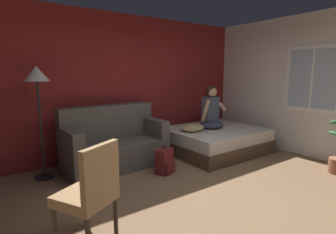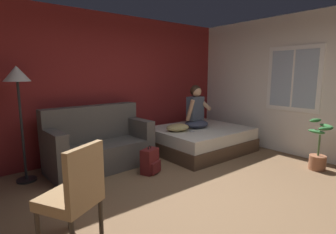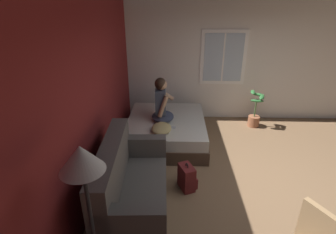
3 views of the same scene
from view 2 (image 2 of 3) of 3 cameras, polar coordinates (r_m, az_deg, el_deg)
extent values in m
plane|color=brown|center=(3.44, 8.47, -18.25)|extent=(40.00, 40.00, 0.00)
cube|color=maroon|center=(5.25, -13.38, 6.62)|extent=(10.58, 0.16, 2.70)
cube|color=silver|center=(5.52, 29.66, 5.77)|extent=(0.16, 6.63, 2.70)
cube|color=white|center=(5.60, 25.59, 7.50)|extent=(0.02, 1.04, 1.24)
cube|color=#9EB2C6|center=(5.58, 25.52, 7.50)|extent=(0.01, 0.88, 1.08)
cube|color=white|center=(5.58, 25.52, 7.50)|extent=(0.01, 0.04, 1.08)
cube|color=#4C3828|center=(5.52, 6.91, -5.92)|extent=(1.87, 1.59, 0.26)
cube|color=beige|center=(5.46, 6.96, -3.49)|extent=(1.82, 1.55, 0.22)
cube|color=#514C47|center=(4.61, -14.32, -8.13)|extent=(1.73, 0.88, 0.44)
cube|color=#514C47|center=(4.75, -16.24, -1.22)|extent=(1.71, 0.32, 0.60)
cube|color=#514C47|center=(4.23, -23.75, -4.89)|extent=(0.22, 0.81, 0.32)
cube|color=#514C47|center=(4.89, -6.56, -2.26)|extent=(0.22, 0.81, 0.32)
cylinder|color=#382D23|center=(3.04, -20.67, -18.47)|extent=(0.04, 0.04, 0.40)
cylinder|color=#382D23|center=(2.81, -26.45, -21.38)|extent=(0.04, 0.04, 0.40)
cylinder|color=#382D23|center=(2.82, -14.40, -20.53)|extent=(0.04, 0.04, 0.40)
cube|color=#9E7A51|center=(2.68, -20.72, -16.44)|extent=(0.63, 0.63, 0.10)
cube|color=#9E7A51|center=(2.44, -17.60, -11.46)|extent=(0.43, 0.28, 0.48)
ellipsoid|color=#383D51|center=(5.43, 6.20, -1.48)|extent=(0.54, 0.46, 0.16)
cube|color=#3F4756|center=(5.41, 5.95, 1.91)|extent=(0.34, 0.22, 0.48)
cylinder|color=tan|center=(5.23, 4.86, 1.44)|extent=(0.09, 0.22, 0.44)
cylinder|color=tan|center=(5.47, 7.79, 3.01)|extent=(0.10, 0.38, 0.29)
sphere|color=tan|center=(5.36, 6.17, 5.54)|extent=(0.21, 0.21, 0.21)
ellipsoid|color=black|center=(5.37, 6.01, 5.71)|extent=(0.24, 0.23, 0.23)
cube|color=maroon|center=(4.28, -4.01, -9.52)|extent=(0.35, 0.28, 0.40)
cube|color=maroon|center=(4.25, -2.66, -10.92)|extent=(0.24, 0.14, 0.18)
torus|color=black|center=(4.21, -4.04, -6.76)|extent=(0.09, 0.05, 0.09)
ellipsoid|color=tan|center=(5.09, 2.14, -2.29)|extent=(0.50, 0.39, 0.14)
cube|color=#B7B7BC|center=(5.09, 5.01, -3.07)|extent=(0.09, 0.15, 0.01)
cylinder|color=black|center=(4.56, -28.39, -11.93)|extent=(0.28, 0.28, 0.03)
cylinder|color=black|center=(4.36, -29.17, -2.81)|extent=(0.04, 0.04, 1.45)
cone|color=silver|center=(4.28, -30.08, 8.20)|extent=(0.36, 0.36, 0.22)
cylinder|color=#995B3D|center=(5.09, 29.73, -8.60)|extent=(0.26, 0.26, 0.24)
cylinder|color=#426033|center=(5.01, 30.02, -5.33)|extent=(0.03, 0.03, 0.36)
ellipsoid|color=#2D6B33|center=(4.88, 29.61, -2.78)|extent=(0.15, 0.29, 0.06)
ellipsoid|color=#2D6B33|center=(5.01, 31.23, -1.68)|extent=(0.22, 0.29, 0.06)
ellipsoid|color=#2D6B33|center=(4.99, 29.42, -0.64)|extent=(0.29, 0.15, 0.06)
ellipsoid|color=#2D6B33|center=(4.88, 31.12, -2.18)|extent=(0.30, 0.21, 0.06)
camera|label=3|loc=(3.81, -57.56, 22.14)|focal=28.00mm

